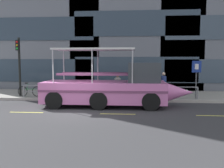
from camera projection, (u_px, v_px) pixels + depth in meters
ground_plane at (75, 110)px, 14.04m from camera, size 120.00×120.00×0.00m
sidewalk at (92, 95)px, 19.58m from camera, size 32.00×4.80×0.18m
curb_edge at (86, 100)px, 17.11m from camera, size 32.00×0.18×0.18m
lane_centreline at (71, 113)px, 13.26m from camera, size 25.80×0.12×0.01m
curb_guardrail at (108, 90)px, 17.26m from camera, size 11.84×0.09×0.82m
traffic_light_pole at (19, 61)px, 18.11m from camera, size 0.24×0.46×4.13m
parking_sign at (196, 73)px, 16.95m from camera, size 0.60×0.12×2.50m
leaned_bicycle at (30, 91)px, 18.10m from camera, size 1.74×0.46×0.96m
duck_tour_boat at (113, 88)px, 15.15m from camera, size 8.92×2.61×3.41m
pedestrian_near_bow at (163, 82)px, 18.09m from camera, size 0.43×0.32×1.70m
pedestrian_mid_left at (118, 83)px, 18.71m from camera, size 0.44×0.21×1.52m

